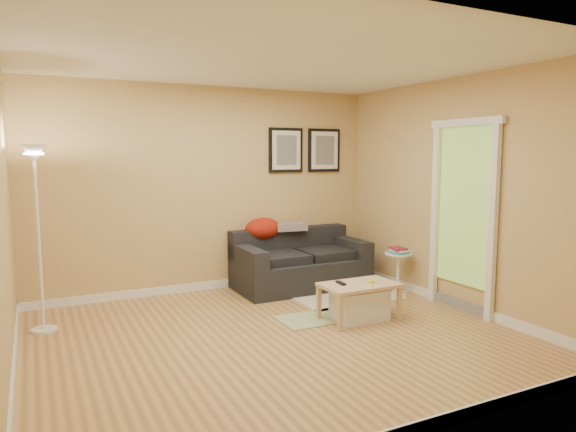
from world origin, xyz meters
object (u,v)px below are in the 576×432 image
Objects in this scene: storage_bin at (359,304)px; floor_lamp at (39,244)px; book_stack at (399,250)px; side_table at (398,273)px; coffee_table at (359,302)px; sofa at (301,259)px.

storage_bin is 0.30× the size of floor_lamp.
floor_lamp is at bearing -167.21° from book_stack.
side_table is at bearing 70.62° from book_stack.
side_table is at bearing -6.54° from floor_lamp.
sofa is at bearing 99.36° from coffee_table.
coffee_table is 0.03m from storage_bin.
sofa is 0.92× the size of floor_lamp.
floor_lamp is (-2.99, 1.11, 0.68)m from coffee_table.
coffee_table is at bearing -128.58° from book_stack.
storage_bin is 1.06× the size of side_table.
sofa is at bearing 138.81° from side_table.
sofa is 1.48m from coffee_table.
side_table is at bearing 32.06° from storage_bin.
storage_bin is at bearing -19.99° from floor_lamp.
sofa is 3.26× the size of side_table.
book_stack is (-0.01, -0.01, 0.30)m from side_table.
side_table is (0.94, -0.82, -0.11)m from sofa.
floor_lamp is at bearing 172.45° from coffee_table.
book_stack is at bearing -128.90° from side_table.
storage_bin is 2.36× the size of book_stack.
floor_lamp is (-3.08, -0.36, 0.50)m from sofa.
book_stack is at bearing -41.91° from sofa.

